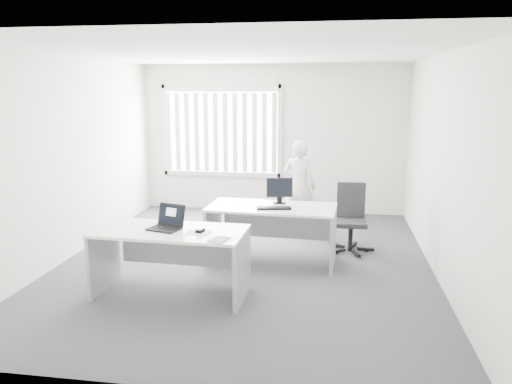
% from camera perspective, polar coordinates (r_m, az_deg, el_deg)
% --- Properties ---
extents(ground, '(6.00, 6.00, 0.00)m').
position_cam_1_polar(ground, '(6.97, -1.19, -8.03)').
color(ground, '#424147').
rests_on(ground, ground).
extents(wall_back, '(5.00, 0.02, 2.80)m').
position_cam_1_polar(wall_back, '(9.57, 1.94, 6.04)').
color(wall_back, silver).
rests_on(wall_back, ground).
extents(wall_front, '(5.00, 0.02, 2.80)m').
position_cam_1_polar(wall_front, '(3.77, -9.33, -3.29)').
color(wall_front, silver).
rests_on(wall_front, ground).
extents(wall_left, '(0.02, 6.00, 2.80)m').
position_cam_1_polar(wall_left, '(7.48, -20.49, 3.65)').
color(wall_left, silver).
rests_on(wall_left, ground).
extents(wall_right, '(0.02, 6.00, 2.80)m').
position_cam_1_polar(wall_right, '(6.66, 20.47, 2.72)').
color(wall_right, silver).
rests_on(wall_right, ground).
extents(ceiling, '(5.00, 6.00, 0.02)m').
position_cam_1_polar(ceiling, '(6.57, -1.30, 15.60)').
color(ceiling, silver).
rests_on(ceiling, wall_back).
extents(window, '(2.32, 0.06, 1.76)m').
position_cam_1_polar(window, '(9.69, -4.00, 6.99)').
color(window, beige).
rests_on(window, wall_back).
extents(blinds, '(2.20, 0.10, 1.50)m').
position_cam_1_polar(blinds, '(9.63, -4.08, 6.78)').
color(blinds, white).
rests_on(blinds, wall_back).
extents(desk_near, '(1.75, 0.87, 0.79)m').
position_cam_1_polar(desk_near, '(5.84, -9.75, -6.35)').
color(desk_near, white).
rests_on(desk_near, ground).
extents(desk_far, '(1.77, 0.90, 0.79)m').
position_cam_1_polar(desk_far, '(6.84, 1.80, -3.43)').
color(desk_far, white).
rests_on(desk_far, ground).
extents(office_chair, '(0.59, 0.59, 1.00)m').
position_cam_1_polar(office_chair, '(7.51, 10.75, -4.29)').
color(office_chair, black).
rests_on(office_chair, ground).
extents(person, '(0.64, 0.51, 1.54)m').
position_cam_1_polar(person, '(8.31, 5.00, 0.70)').
color(person, silver).
rests_on(person, ground).
extents(laptop, '(0.42, 0.40, 0.27)m').
position_cam_1_polar(laptop, '(5.75, -10.50, -2.96)').
color(laptop, black).
rests_on(laptop, desk_near).
extents(paper_sheet, '(0.29, 0.21, 0.00)m').
position_cam_1_polar(paper_sheet, '(5.60, -6.59, -4.67)').
color(paper_sheet, white).
rests_on(paper_sheet, desk_near).
extents(mouse, '(0.09, 0.13, 0.05)m').
position_cam_1_polar(mouse, '(5.62, -6.39, -4.34)').
color(mouse, '#B4B5B7').
rests_on(mouse, paper_sheet).
extents(booklet, '(0.22, 0.26, 0.01)m').
position_cam_1_polar(booklet, '(5.33, -4.23, -5.43)').
color(booklet, white).
rests_on(booklet, desk_near).
extents(keyboard, '(0.47, 0.22, 0.02)m').
position_cam_1_polar(keyboard, '(6.64, 2.06, -1.86)').
color(keyboard, black).
rests_on(keyboard, desk_far).
extents(monitor, '(0.38, 0.17, 0.36)m').
position_cam_1_polar(monitor, '(6.92, 2.71, 0.16)').
color(monitor, black).
rests_on(monitor, desk_far).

